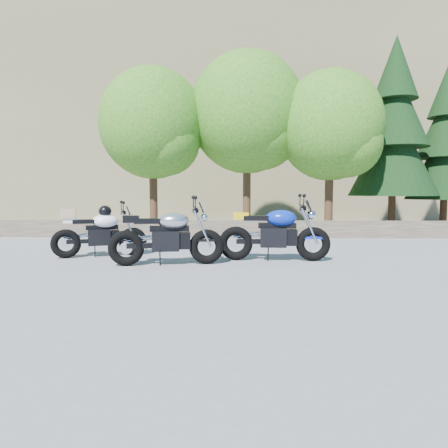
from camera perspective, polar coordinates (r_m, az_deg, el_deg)
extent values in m
plane|color=gray|center=(6.97, -1.93, -6.79)|extent=(90.00, 90.00, 0.00)
cube|color=#44392D|center=(12.38, -0.23, -0.70)|extent=(22.00, 0.55, 0.50)
cube|color=olive|center=(35.45, 6.19, 14.37)|extent=(80.00, 30.00, 15.00)
cylinder|color=#382314|center=(14.33, -10.04, 4.98)|extent=(0.28, 0.28, 3.02)
sphere|color=#206D18|center=(14.54, -10.17, 13.95)|extent=(3.67, 3.67, 3.67)
sphere|color=#206D18|center=(14.05, -8.36, 11.63)|extent=(2.38, 2.38, 2.38)
cylinder|color=#382314|center=(14.43, 3.28, 5.70)|extent=(0.28, 0.28, 3.36)
sphere|color=#206D18|center=(14.70, 3.32, 15.57)|extent=(4.08, 4.08, 4.08)
sphere|color=#206D18|center=(14.31, 5.39, 12.94)|extent=(2.64, 2.64, 2.64)
cylinder|color=#382314|center=(14.17, 14.76, 4.68)|extent=(0.28, 0.28, 2.91)
sphere|color=#206D18|center=(14.36, 14.94, 13.43)|extent=(3.54, 3.54, 3.54)
sphere|color=#206D18|center=(14.10, 17.18, 10.99)|extent=(2.29, 2.29, 2.29)
cylinder|color=#382314|center=(16.08, 22.86, 3.09)|extent=(0.26, 0.26, 2.16)
cone|color=black|center=(16.15, 23.05, 9.49)|extent=(3.17, 3.17, 3.24)
cone|color=black|center=(16.38, 23.22, 15.01)|extent=(2.45, 2.45, 2.88)
cone|color=black|center=(16.71, 23.38, 19.86)|extent=(1.58, 1.58, 2.30)
cylinder|color=#382314|center=(17.53, 28.88, 2.58)|extent=(0.26, 0.26, 1.92)
cone|color=black|center=(17.56, 29.08, 7.80)|extent=(2.82, 2.82, 2.88)
cone|color=black|center=(17.72, 29.25, 12.34)|extent=(2.18, 2.18, 2.56)
cone|color=black|center=(17.95, 29.41, 16.38)|extent=(1.41, 1.41, 2.05)
torus|color=black|center=(7.65, -2.50, -3.25)|extent=(0.69, 0.28, 0.67)
torus|color=black|center=(7.66, -13.82, -3.37)|extent=(0.69, 0.28, 0.67)
cylinder|color=silver|center=(7.65, -2.50, -3.25)|extent=(0.23, 0.08, 0.23)
cylinder|color=silver|center=(7.66, -13.82, -3.37)|extent=(0.23, 0.08, 0.23)
cube|color=black|center=(7.60, -8.33, -2.39)|extent=(0.55, 0.39, 0.38)
cube|color=black|center=(7.57, -7.80, -0.66)|extent=(0.75, 0.29, 0.10)
ellipsoid|color=silver|center=(7.56, -7.25, 0.46)|extent=(0.66, 0.50, 0.32)
cube|color=black|center=(7.57, -10.74, 0.42)|extent=(0.55, 0.32, 0.09)
cube|color=black|center=(7.59, -13.11, 0.71)|extent=(0.32, 0.26, 0.14)
cylinder|color=black|center=(7.57, -4.10, 2.31)|extent=(0.15, 0.69, 0.03)
sphere|color=silver|center=(7.59, -2.83, 0.97)|extent=(0.19, 0.19, 0.19)
torus|color=black|center=(8.98, -12.90, -2.41)|extent=(0.62, 0.36, 0.61)
torus|color=black|center=(8.95, -21.66, -2.64)|extent=(0.62, 0.36, 0.61)
cylinder|color=silver|center=(8.98, -12.90, -2.41)|extent=(0.21, 0.11, 0.21)
cylinder|color=silver|center=(8.95, -21.66, -2.64)|extent=(0.21, 0.11, 0.21)
cube|color=black|center=(8.93, -17.41, -1.81)|extent=(0.53, 0.43, 0.34)
cube|color=black|center=(8.91, -17.01, -0.46)|extent=(0.68, 0.38, 0.10)
ellipsoid|color=white|center=(8.90, -16.60, 0.41)|extent=(0.64, 0.54, 0.29)
cube|color=black|center=(8.89, -19.30, 0.34)|extent=(0.52, 0.36, 0.09)
cube|color=white|center=(8.90, -21.14, 0.54)|extent=(0.32, 0.27, 0.12)
cylinder|color=black|center=(8.91, -14.19, 1.87)|extent=(0.25, 0.60, 0.03)
sphere|color=silver|center=(8.93, -13.20, 0.85)|extent=(0.17, 0.17, 0.17)
ellipsoid|color=black|center=(8.89, -16.63, 1.75)|extent=(0.35, 0.36, 0.25)
cube|color=tan|center=(8.89, -21.41, 1.39)|extent=(0.35, 0.33, 0.19)
torus|color=black|center=(8.16, 12.62, -2.81)|extent=(0.69, 0.20, 0.69)
torus|color=black|center=(8.08, 1.69, -2.78)|extent=(0.69, 0.20, 0.69)
cylinder|color=silver|center=(8.16, 12.62, -2.81)|extent=(0.24, 0.05, 0.24)
cylinder|color=silver|center=(8.08, 1.69, -2.78)|extent=(0.24, 0.05, 0.24)
cube|color=black|center=(8.07, 7.04, -1.90)|extent=(0.53, 0.34, 0.39)
cube|color=black|center=(8.05, 7.59, -0.23)|extent=(0.76, 0.20, 0.11)
ellipsoid|color=#0B27AC|center=(8.04, 8.13, 0.84)|extent=(0.63, 0.44, 0.33)
cube|color=black|center=(8.02, 4.77, 0.86)|extent=(0.55, 0.26, 0.10)
cube|color=#E6BA0C|center=(8.02, 2.47, 1.18)|extent=(0.31, 0.23, 0.14)
cylinder|color=black|center=(8.07, 11.20, 2.57)|extent=(0.06, 0.71, 0.03)
sphere|color=silver|center=(8.10, 12.38, 1.26)|extent=(0.19, 0.19, 0.19)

